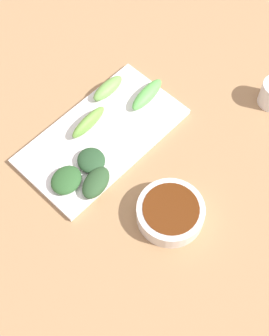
{
  "coord_description": "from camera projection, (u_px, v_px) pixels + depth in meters",
  "views": [
    {
      "loc": [
        -0.34,
        0.31,
        0.86
      ],
      "look_at": [
        -0.03,
        -0.01,
        0.05
      ],
      "focal_mm": 51.82,
      "sensor_mm": 36.0,
      "label": 1
    }
  ],
  "objects": [
    {
      "name": "tabletop",
      "position": [
        120.0,
        170.0,
        0.97
      ],
      "size": [
        2.1,
        2.1,
        0.02
      ],
      "primitive_type": "cube",
      "color": "#A07A51",
      "rests_on": "ground"
    },
    {
      "name": "sauce_bowl",
      "position": [
        170.0,
        212.0,
        0.89
      ],
      "size": [
        0.13,
        0.13,
        0.04
      ],
      "color": "silver",
      "rests_on": "tabletop"
    },
    {
      "name": "serving_plate",
      "position": [
        102.0,
        136.0,
        0.99
      ],
      "size": [
        0.18,
        0.34,
        0.01
      ],
      "primitive_type": "cube",
      "color": "white",
      "rests_on": "tabletop"
    },
    {
      "name": "broccoli_leafy_0",
      "position": [
        91.0,
        160.0,
        0.94
      ],
      "size": [
        0.07,
        0.07,
        0.02
      ],
      "primitive_type": "ellipsoid",
      "rotation": [
        0.0,
        0.0,
        -0.34
      ],
      "color": "#274A29",
      "rests_on": "serving_plate"
    },
    {
      "name": "broccoli_leafy_1",
      "position": [
        66.0,
        180.0,
        0.92
      ],
      "size": [
        0.07,
        0.07,
        0.02
      ],
      "primitive_type": "ellipsoid",
      "rotation": [
        0.0,
        0.0,
        0.22
      ],
      "color": "#2D5A2B",
      "rests_on": "serving_plate"
    },
    {
      "name": "broccoli_leafy_2",
      "position": [
        95.0,
        181.0,
        0.92
      ],
      "size": [
        0.06,
        0.08,
        0.03
      ],
      "primitive_type": "ellipsoid",
      "rotation": [
        0.0,
        0.0,
        0.29
      ],
      "color": "#2C4E2A",
      "rests_on": "serving_plate"
    },
    {
      "name": "broccoli_stalk_3",
      "position": [
        108.0,
        88.0,
        1.02
      ],
      "size": [
        0.03,
        0.08,
        0.03
      ],
      "primitive_type": "ellipsoid",
      "rotation": [
        0.0,
        0.0,
        0.03
      ],
      "color": "#72AC50",
      "rests_on": "serving_plate"
    },
    {
      "name": "broccoli_stalk_4",
      "position": [
        147.0,
        94.0,
        1.01
      ],
      "size": [
        0.04,
        0.1,
        0.03
      ],
      "primitive_type": "ellipsoid",
      "rotation": [
        0.0,
        0.0,
        0.12
      ],
      "color": "#5DBA51",
      "rests_on": "serving_plate"
    },
    {
      "name": "broccoli_stalk_5",
      "position": [
        88.0,
        122.0,
        0.98
      ],
      "size": [
        0.03,
        0.1,
        0.03
      ],
      "primitive_type": "ellipsoid",
      "rotation": [
        0.0,
        0.0,
        0.08
      ],
      "color": "#69A13F",
      "rests_on": "serving_plate"
    }
  ]
}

